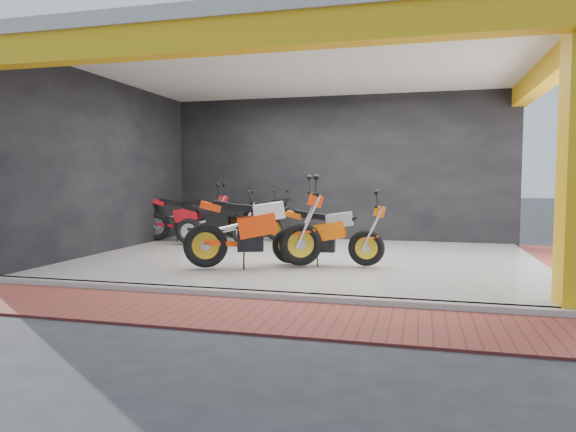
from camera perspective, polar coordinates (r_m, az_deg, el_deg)
name	(u,v)px	position (r m, az deg, el deg)	size (l,w,h in m)	color
ground	(280,284)	(7.55, -0.92, -7.51)	(80.00, 80.00, 0.00)	#2D2D30
showroom_floor	(309,260)	(9.45, 2.32, -4.87)	(8.00, 6.00, 0.10)	silver
showroom_ceiling	(309,63)	(9.57, 2.38, 16.62)	(8.40, 6.40, 0.20)	beige
back_wall	(336,170)	(12.39, 5.39, 5.11)	(8.20, 0.20, 3.50)	black
left_wall	(110,168)	(10.97, -19.17, 5.05)	(0.20, 6.20, 3.50)	black
header_beam_front	(258,34)	(6.69, -3.37, 19.55)	(8.40, 0.30, 0.40)	yellow
header_beam_right	(554,68)	(9.52, 27.46, 14.41)	(0.30, 6.40, 0.40)	yellow
floor_kerb	(258,295)	(6.58, -3.31, -8.79)	(8.00, 0.20, 0.10)	silver
paver_front	(237,313)	(5.88, -5.68, -10.73)	(9.00, 1.40, 0.03)	#963331
moto_hero	(301,223)	(8.25, 1.42, -0.81)	(2.34, 0.87, 1.43)	#FF3D0A
moto_row_a	(367,230)	(8.35, 8.72, -1.58)	(1.97, 0.73, 1.20)	#FF670A
moto_row_b	(244,219)	(11.00, -4.91, -0.36)	(1.88, 0.70, 1.15)	black
moto_row_c	(275,216)	(11.77, -1.43, -0.04)	(1.89, 0.70, 1.16)	black
moto_row_d	(214,214)	(11.85, -8.24, 0.27)	(2.11, 0.78, 1.29)	#B6131B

